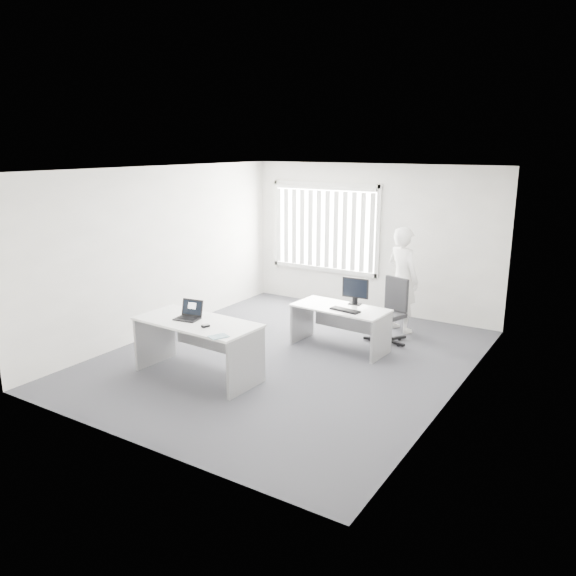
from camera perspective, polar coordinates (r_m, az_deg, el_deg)
The scene contains 18 objects.
ground at distance 8.55m, azimuth -0.05°, elevation -7.11°, with size 6.00×6.00×0.00m, color #403F45.
wall_back at distance 10.76m, azimuth 8.51°, elevation 4.94°, with size 5.00×0.02×2.80m, color silver.
wall_front at distance 5.91m, azimuth -15.75°, elevation -3.22°, with size 5.00×0.02×2.80m, color silver.
wall_left at distance 9.69m, azimuth -12.71°, elevation 3.71°, with size 0.02×6.00×2.80m, color silver.
wall_right at distance 7.17m, azimuth 17.11°, elevation -0.25°, with size 0.02×6.00×2.80m, color silver.
ceiling at distance 7.97m, azimuth -0.06°, elevation 11.98°, with size 5.00×6.00×0.02m, color silver.
window at distance 11.14m, azimuth 3.72°, elevation 6.17°, with size 2.32×0.06×1.76m, color silver.
blinds at distance 11.09m, azimuth 3.57°, elevation 5.98°, with size 2.20×0.10×1.50m, color silver, non-canonical shape.
desk_near at distance 7.83m, azimuth -9.17°, elevation -4.87°, with size 1.78×0.90×0.80m.
desk_far at distance 8.84m, azimuth 5.32°, elevation -3.11°, with size 1.53×0.79×0.68m.
office_chair at distance 9.29m, azimuth 10.21°, elevation -3.43°, with size 0.75×0.75×1.05m.
person at distance 9.74m, azimuth 11.55°, elevation 0.86°, with size 0.66×0.44×1.81m, color white.
laptop at distance 7.80m, azimuth -10.26°, elevation -2.29°, with size 0.33×0.29×0.25m, color black, non-canonical shape.
paper_sheet at distance 7.50m, azimuth -7.65°, elevation -3.87°, with size 0.27×0.19×0.00m, color white.
mouse at distance 7.47m, azimuth -8.38°, elevation -3.79°, with size 0.06×0.10×0.04m, color #AAAAAC, non-canonical shape.
booklet at distance 7.09m, azimuth -7.07°, elevation -4.91°, with size 0.16×0.23×0.01m, color white.
keyboard at distance 8.58m, azimuth 5.82°, elevation -2.26°, with size 0.48×0.16×0.02m, color black.
monitor at distance 8.90m, azimuth 6.85°, elevation -0.32°, with size 0.43×0.13×0.43m, color black, non-canonical shape.
Camera 1 is at (4.24, -6.74, 3.13)m, focal length 35.00 mm.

